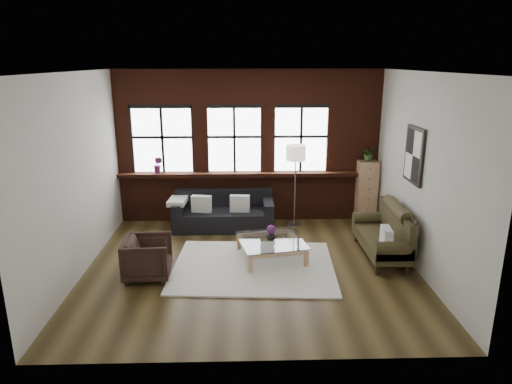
{
  "coord_description": "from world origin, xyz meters",
  "views": [
    {
      "loc": [
        -0.12,
        -7.05,
        3.36
      ],
      "look_at": [
        0.1,
        0.6,
        1.15
      ],
      "focal_mm": 32.0,
      "sensor_mm": 36.0,
      "label": 1
    }
  ],
  "objects_px": {
    "vintage_settee": "(381,233)",
    "floor_lamp": "(295,183)",
    "vase": "(271,235)",
    "drawer_chest": "(366,191)",
    "coffee_table": "(271,249)",
    "armchair": "(148,258)",
    "dark_sofa": "(223,211)"
  },
  "relations": [
    {
      "from": "armchair",
      "to": "vase",
      "type": "xyz_separation_m",
      "value": [
        2.01,
        0.65,
        0.1
      ]
    },
    {
      "from": "drawer_chest",
      "to": "floor_lamp",
      "type": "distance_m",
      "value": 1.6
    },
    {
      "from": "drawer_chest",
      "to": "floor_lamp",
      "type": "relative_size",
      "value": 0.71
    },
    {
      "from": "armchair",
      "to": "drawer_chest",
      "type": "height_order",
      "value": "drawer_chest"
    },
    {
      "from": "coffee_table",
      "to": "floor_lamp",
      "type": "bearing_deg",
      "value": 70.45
    },
    {
      "from": "coffee_table",
      "to": "dark_sofa",
      "type": "bearing_deg",
      "value": 119.71
    },
    {
      "from": "dark_sofa",
      "to": "floor_lamp",
      "type": "distance_m",
      "value": 1.59
    },
    {
      "from": "vase",
      "to": "floor_lamp",
      "type": "height_order",
      "value": "floor_lamp"
    },
    {
      "from": "vintage_settee",
      "to": "coffee_table",
      "type": "bearing_deg",
      "value": -178.86
    },
    {
      "from": "dark_sofa",
      "to": "armchair",
      "type": "height_order",
      "value": "dark_sofa"
    },
    {
      "from": "armchair",
      "to": "vintage_settee",
      "type": "bearing_deg",
      "value": -82.64
    },
    {
      "from": "dark_sofa",
      "to": "coffee_table",
      "type": "xyz_separation_m",
      "value": [
        0.89,
        -1.56,
        -0.2
      ]
    },
    {
      "from": "floor_lamp",
      "to": "coffee_table",
      "type": "bearing_deg",
      "value": -109.55
    },
    {
      "from": "vintage_settee",
      "to": "floor_lamp",
      "type": "height_order",
      "value": "floor_lamp"
    },
    {
      "from": "coffee_table",
      "to": "armchair",
      "type": "bearing_deg",
      "value": -161.97
    },
    {
      "from": "drawer_chest",
      "to": "floor_lamp",
      "type": "height_order",
      "value": "floor_lamp"
    },
    {
      "from": "vintage_settee",
      "to": "vase",
      "type": "relative_size",
      "value": 10.14
    },
    {
      "from": "coffee_table",
      "to": "vintage_settee",
      "type": "bearing_deg",
      "value": 1.14
    },
    {
      "from": "drawer_chest",
      "to": "armchair",
      "type": "bearing_deg",
      "value": -148.28
    },
    {
      "from": "drawer_chest",
      "to": "floor_lamp",
      "type": "xyz_separation_m",
      "value": [
        -1.56,
        -0.25,
        0.27
      ]
    },
    {
      "from": "coffee_table",
      "to": "drawer_chest",
      "type": "distance_m",
      "value": 2.92
    },
    {
      "from": "vintage_settee",
      "to": "drawer_chest",
      "type": "relative_size",
      "value": 1.26
    },
    {
      "from": "armchair",
      "to": "coffee_table",
      "type": "height_order",
      "value": "armchair"
    },
    {
      "from": "coffee_table",
      "to": "vase",
      "type": "xyz_separation_m",
      "value": [
        0.0,
        0.0,
        0.26
      ]
    },
    {
      "from": "dark_sofa",
      "to": "drawer_chest",
      "type": "height_order",
      "value": "drawer_chest"
    },
    {
      "from": "vintage_settee",
      "to": "floor_lamp",
      "type": "bearing_deg",
      "value": 129.65
    },
    {
      "from": "coffee_table",
      "to": "vase",
      "type": "bearing_deg",
      "value": 0.0
    },
    {
      "from": "armchair",
      "to": "floor_lamp",
      "type": "distance_m",
      "value": 3.54
    },
    {
      "from": "dark_sofa",
      "to": "armchair",
      "type": "distance_m",
      "value": 2.48
    },
    {
      "from": "vintage_settee",
      "to": "coffee_table",
      "type": "distance_m",
      "value": 1.96
    },
    {
      "from": "dark_sofa",
      "to": "vintage_settee",
      "type": "distance_m",
      "value": 3.22
    },
    {
      "from": "vase",
      "to": "drawer_chest",
      "type": "distance_m",
      "value": 2.89
    }
  ]
}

